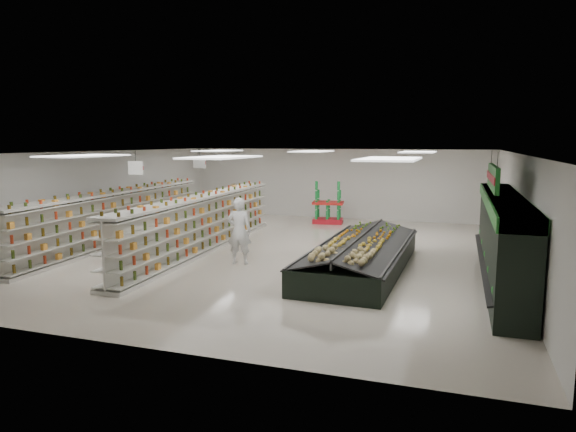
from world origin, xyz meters
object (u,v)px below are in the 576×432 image
(produce_island, at_px, (361,254))
(shopper_main, at_px, (239,231))
(gondola_left, at_px, (118,219))
(shopper_background, at_px, (235,204))
(soda_endcap, at_px, (328,205))
(gondola_center, at_px, (203,225))

(produce_island, xyz_separation_m, shopper_main, (-3.49, -0.43, 0.53))
(gondola_left, xyz_separation_m, produce_island, (8.77, -1.06, -0.40))
(shopper_main, height_order, shopper_background, shopper_main)
(gondola_left, relative_size, shopper_background, 6.03)
(soda_endcap, bearing_deg, gondola_left, -131.45)
(soda_endcap, bearing_deg, produce_island, -69.63)
(produce_island, bearing_deg, soda_endcap, 110.37)
(gondola_left, bearing_deg, soda_endcap, 45.62)
(gondola_left, distance_m, shopper_main, 5.49)
(produce_island, relative_size, shopper_background, 3.73)
(produce_island, distance_m, soda_endcap, 8.26)
(produce_island, height_order, soda_endcap, soda_endcap)
(gondola_left, xyz_separation_m, shopper_background, (2.20, 5.06, 0.04))
(gondola_left, distance_m, shopper_background, 5.52)
(shopper_background, bearing_deg, gondola_left, -179.61)
(gondola_center, distance_m, soda_endcap, 7.28)
(gondola_center, distance_m, shopper_background, 5.38)
(shopper_main, bearing_deg, soda_endcap, -102.25)
(shopper_main, xyz_separation_m, shopper_background, (-3.08, 6.55, -0.09))
(gondola_left, height_order, produce_island, gondola_left)
(gondola_left, height_order, gondola_center, gondola_left)
(gondola_left, xyz_separation_m, shopper_main, (5.28, -1.49, 0.13))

